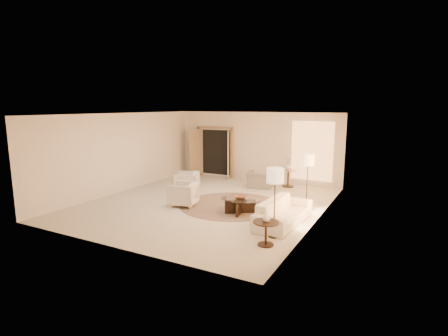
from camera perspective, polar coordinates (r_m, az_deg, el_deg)
The scene contains 18 objects.
room at distance 10.89m, azimuth -2.85°, elevation 1.39°, with size 7.04×8.04×2.83m.
windows_right at distance 9.72m, azimuth 15.23°, elevation -0.31°, with size 0.10×6.40×2.40m, color #FEAD65, non-canonical shape.
window_back_corner at distance 13.69m, azimuth 14.15°, elevation 2.69°, with size 1.70×0.10×2.40m, color #FEAD65, non-canonical shape.
curtains_right at distance 10.61m, azimuth 16.05°, elevation 0.23°, with size 0.06×5.20×2.60m, color tan, non-canonical shape.
french_doors at distance 15.15m, azimuth -1.62°, elevation 2.61°, with size 1.95×0.66×2.16m.
area_rug at distance 10.91m, azimuth 1.15°, elevation -6.08°, with size 3.16×3.16×0.01m, color #483529.
sofa at distance 9.32m, azimuth 9.70°, elevation -7.05°, with size 2.20×0.86×0.64m, color silver.
armchair_left at distance 12.44m, azimuth -6.12°, elevation -2.19°, with size 0.79×0.74×0.82m, color silver.
armchair_right at distance 10.86m, azimuth -6.66°, elevation -4.07°, with size 0.78×0.73×0.80m, color silver.
accent_chair at distance 13.19m, azimuth 5.99°, elevation -1.49°, with size 0.93×0.60×0.81m, color gray.
coffee_table at distance 10.06m, azimuth 2.67°, elevation -5.91°, with size 1.54×1.54×0.44m.
end_table at distance 7.86m, azimuth 6.87°, elevation -9.87°, with size 0.58×0.58×0.55m.
side_table at distance 13.49m, azimuth 10.43°, elevation -1.37°, with size 0.57×0.57×0.66m.
floor_lamp_near at distance 10.77m, azimuth 13.54°, elevation 0.91°, with size 0.39×0.39×1.62m.
floor_lamp_far at distance 8.10m, azimuth 8.36°, elevation -1.74°, with size 0.40×0.40×1.65m.
bowl at distance 10.01m, azimuth 2.68°, elevation -4.76°, with size 0.37×0.37×0.09m, color brown.
end_vase at distance 7.77m, azimuth 6.91°, elevation -8.06°, with size 0.18×0.18×0.18m, color white.
side_vase at distance 13.42m, azimuth 10.48°, elevation 0.17°, with size 0.21×0.21×0.22m, color white.
Camera 1 is at (5.52, -9.24, 3.06)m, focal length 28.00 mm.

